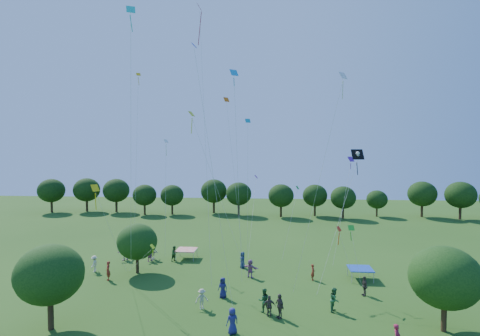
# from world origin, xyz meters

# --- Properties ---
(near_tree_west) EXTENTS (4.56, 4.56, 5.92)m
(near_tree_west) POSITION_xyz_m (-12.72, 8.91, 3.86)
(near_tree_west) COLOR #422B19
(near_tree_west) RESTS_ON ground
(near_tree_north) EXTENTS (4.00, 4.00, 5.01)m
(near_tree_north) POSITION_xyz_m (-10.99, 20.98, 3.20)
(near_tree_north) COLOR #422B19
(near_tree_north) RESTS_ON ground
(near_tree_east) EXTENTS (4.69, 4.69, 5.86)m
(near_tree_east) POSITION_xyz_m (14.28, 10.91, 3.74)
(near_tree_east) COLOR #422B19
(near_tree_east) RESTS_ON ground
(treeline) EXTENTS (88.01, 8.77, 6.77)m
(treeline) POSITION_xyz_m (-1.73, 55.43, 4.09)
(treeline) COLOR #422B19
(treeline) RESTS_ON ground
(tent_red_stripe) EXTENTS (2.20, 2.20, 1.10)m
(tent_red_stripe) POSITION_xyz_m (-7.16, 26.23, 1.04)
(tent_red_stripe) COLOR red
(tent_red_stripe) RESTS_ON ground
(tent_blue) EXTENTS (2.20, 2.20, 1.10)m
(tent_blue) POSITION_xyz_m (11.00, 20.94, 1.04)
(tent_blue) COLOR #1943A6
(tent_blue) RESTS_ON ground
(crowd_person_0) EXTENTS (0.76, 0.96, 1.72)m
(crowd_person_0) POSITION_xyz_m (-0.52, 23.41, 0.86)
(crowd_person_0) COLOR #1A284D
(crowd_person_0) RESTS_ON ground
(crowd_person_1) EXTENTS (0.71, 0.80, 1.80)m
(crowd_person_1) POSITION_xyz_m (-13.02, 18.68, 0.90)
(crowd_person_1) COLOR maroon
(crowd_person_1) RESTS_ON ground
(crowd_person_2) EXTENTS (1.00, 0.70, 1.83)m
(crowd_person_2) POSITION_xyz_m (1.92, 12.93, 0.91)
(crowd_person_2) COLOR #296130
(crowd_person_2) RESTS_ON ground
(crowd_person_3) EXTENTS (1.14, 0.89, 1.60)m
(crowd_person_3) POSITION_xyz_m (-2.92, 13.05, 0.80)
(crowd_person_3) COLOR #B4B190
(crowd_person_3) RESTS_ON ground
(crowd_person_4) EXTENTS (0.92, 0.43, 1.57)m
(crowd_person_4) POSITION_xyz_m (2.36, 12.20, 0.78)
(crowd_person_4) COLOR #473D38
(crowd_person_4) RESTS_ON ground
(crowd_person_5) EXTENTS (1.35, 1.53, 1.62)m
(crowd_person_5) POSITION_xyz_m (-11.02, 24.97, 0.81)
(crowd_person_5) COLOR #A5608C
(crowd_person_5) RESTS_ON ground
(crowd_person_6) EXTENTS (0.95, 0.72, 1.71)m
(crowd_person_6) POSITION_xyz_m (-1.57, 15.42, 0.85)
(crowd_person_6) COLOR #1C1C51
(crowd_person_6) RESTS_ON ground
(crowd_person_8) EXTENTS (0.76, 1.02, 1.84)m
(crowd_person_8) POSITION_xyz_m (7.34, 13.50, 0.92)
(crowd_person_8) COLOR #2A6335
(crowd_person_8) RESTS_ON ground
(crowd_person_9) EXTENTS (0.49, 1.09, 1.67)m
(crowd_person_9) POSITION_xyz_m (-15.49, 20.90, 0.83)
(crowd_person_9) COLOR beige
(crowd_person_9) RESTS_ON ground
(crowd_person_10) EXTENTS (0.94, 1.16, 1.81)m
(crowd_person_10) POSITION_xyz_m (3.10, 11.99, 0.91)
(crowd_person_10) COLOR #443936
(crowd_person_10) RESTS_ON ground
(crowd_person_11) EXTENTS (1.47, 1.73, 1.81)m
(crowd_person_11) POSITION_xyz_m (-13.95, 25.16, 0.91)
(crowd_person_11) COLOR #A76192
(crowd_person_11) RESTS_ON ground
(crowd_person_12) EXTENTS (0.99, 0.86, 1.77)m
(crowd_person_12) POSITION_xyz_m (-0.13, 9.33, 0.88)
(crowd_person_12) COLOR navy
(crowd_person_12) RESTS_ON ground
(crowd_person_13) EXTENTS (0.49, 0.64, 1.54)m
(crowd_person_13) POSITION_xyz_m (6.45, 20.31, 0.77)
(crowd_person_13) COLOR maroon
(crowd_person_13) RESTS_ON ground
(crowd_person_14) EXTENTS (0.87, 0.95, 1.71)m
(crowd_person_14) POSITION_xyz_m (-8.28, 25.22, 0.85)
(crowd_person_14) COLOR #275122
(crowd_person_14) RESTS_ON ground
(crowd_person_15) EXTENTS (1.10, 1.27, 1.80)m
(crowd_person_15) POSITION_xyz_m (-10.87, 25.71, 0.90)
(crowd_person_15) COLOR beige
(crowd_person_15) RESTS_ON ground
(crowd_person_16) EXTENTS (0.60, 1.04, 1.67)m
(crowd_person_16) POSITION_xyz_m (10.40, 16.88, 0.83)
(crowd_person_16) COLOR #49403A
(crowd_person_16) RESTS_ON ground
(crowd_person_17) EXTENTS (1.73, 1.36, 1.77)m
(crowd_person_17) POSITION_xyz_m (0.45, 20.58, 0.89)
(crowd_person_17) COLOR #9A5A8E
(crowd_person_17) RESTS_ON ground
(pirate_kite) EXTENTS (4.77, 6.03, 11.18)m
(pirate_kite) POSITION_xyz_m (10.07, 18.94, 11.77)
(pirate_kite) COLOR black
(red_high_kite) EXTENTS (2.19, 5.94, 24.79)m
(red_high_kite) POSITION_xyz_m (-3.96, 19.03, 20.90)
(red_high_kite) COLOR red
(small_kite_0) EXTENTS (2.42, 3.56, 16.88)m
(small_kite_0) POSITION_xyz_m (-2.04, 24.95, 14.35)
(small_kite_0) COLOR orange
(small_kite_1) EXTENTS (0.76, 5.17, 8.43)m
(small_kite_1) POSITION_xyz_m (-11.17, 13.32, 8.28)
(small_kite_1) COLOR yellow
(small_kite_2) EXTENTS (4.98, 1.16, 14.31)m
(small_kite_2) POSITION_xyz_m (-3.23, 15.51, 12.53)
(small_kite_2) COLOR yellow
(small_kite_3) EXTENTS (1.00, 0.82, 4.71)m
(small_kite_3) POSITION_xyz_m (9.30, 16.84, 5.29)
(small_kite_3) COLOR #1A901F
(small_kite_4) EXTENTS (1.11, 0.90, 17.86)m
(small_kite_4) POSITION_xyz_m (-0.56, 16.08, 15.64)
(small_kite_4) COLOR #1590D2
(small_kite_5) EXTENTS (3.13, 6.00, 10.39)m
(small_kite_5) POSITION_xyz_m (10.70, 25.50, 9.99)
(small_kite_5) COLOR #631A9F
(small_kite_6) EXTENTS (1.09, 3.90, 12.31)m
(small_kite_6) POSITION_xyz_m (-9.25, 25.49, 10.87)
(small_kite_6) COLOR white
(small_kite_7) EXTENTS (2.90, 6.13, 21.68)m
(small_kite_7) POSITION_xyz_m (-8.39, 13.12, 17.97)
(small_kite_7) COLOR #0CBFB0
(small_kite_8) EXTENTS (1.59, 0.55, 4.67)m
(small_kite_8) POSITION_xyz_m (8.29, 16.62, 5.16)
(small_kite_8) COLOR red
(small_kite_9) EXTENTS (1.22, 4.90, 20.28)m
(small_kite_9) POSITION_xyz_m (-13.08, 27.22, 16.13)
(small_kite_9) COLOR #FFB50D
(small_kite_10) EXTENTS (4.12, 5.41, 3.89)m
(small_kite_10) POSITION_xyz_m (-7.34, 13.40, 4.22)
(small_kite_10) COLOR #B5E614
(small_kite_11) EXTENTS (1.92, 2.98, 7.27)m
(small_kite_11) POSITION_xyz_m (4.88, 24.26, 6.83)
(small_kite_11) COLOR #1A911F
(small_kite_12) EXTENTS (2.67, 1.14, 18.29)m
(small_kite_12) POSITION_xyz_m (-1.96, 10.15, 13.67)
(small_kite_12) COLOR #1326C1
(small_kite_13) EXTENTS (0.73, 7.51, 8.08)m
(small_kite_13) POSITION_xyz_m (0.53, 28.35, 7.56)
(small_kite_13) COLOR #A21B9E
(small_kite_14) EXTENTS (3.72, 1.76, 16.72)m
(small_kite_14) POSITION_xyz_m (6.94, 12.63, 14.58)
(small_kite_14) COLOR silver
(small_kite_15) EXTENTS (0.62, 2.08, 14.42)m
(small_kite_15) POSITION_xyz_m (-0.02, 23.93, 12.35)
(small_kite_15) COLOR #0B8FAA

